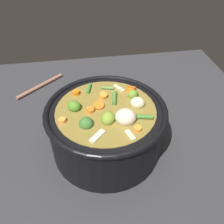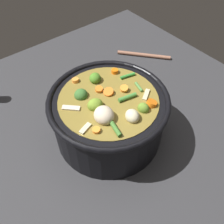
% 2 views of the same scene
% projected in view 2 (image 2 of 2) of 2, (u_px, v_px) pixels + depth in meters
% --- Properties ---
extents(ground_plane, '(1.10, 1.10, 0.00)m').
position_uv_depth(ground_plane, '(109.00, 133.00, 0.73)').
color(ground_plane, '#2D2D30').
extents(cooking_pot, '(0.32, 0.32, 0.17)m').
position_uv_depth(cooking_pot, '(109.00, 116.00, 0.67)').
color(cooking_pot, black).
rests_on(cooking_pot, ground_plane).
extents(wooden_spoon, '(0.21, 0.21, 0.02)m').
position_uv_depth(wooden_spoon, '(142.00, 66.00, 0.93)').
color(wooden_spoon, '#906049').
rests_on(wooden_spoon, ground_plane).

